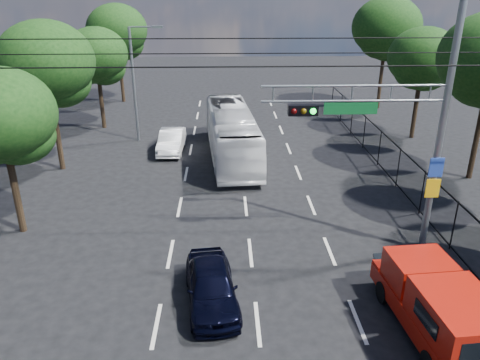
{
  "coord_description": "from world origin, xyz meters",
  "views": [
    {
      "loc": [
        -0.9,
        -7.14,
        9.3
      ],
      "look_at": [
        -0.38,
        8.38,
        2.8
      ],
      "focal_mm": 35.0,
      "sensor_mm": 36.0,
      "label": 1
    }
  ],
  "objects_px": {
    "signal_mast": "(409,115)",
    "red_pickup": "(438,305)",
    "navy_hatchback": "(211,286)",
    "white_van": "(172,141)",
    "white_bus": "(232,134)"
  },
  "relations": [
    {
      "from": "navy_hatchback",
      "to": "signal_mast",
      "type": "bearing_deg",
      "value": 16.9
    },
    {
      "from": "red_pickup",
      "to": "navy_hatchback",
      "type": "xyz_separation_m",
      "value": [
        -6.39,
        1.63,
        -0.37
      ]
    },
    {
      "from": "white_bus",
      "to": "white_van",
      "type": "height_order",
      "value": "white_bus"
    },
    {
      "from": "white_bus",
      "to": "signal_mast",
      "type": "bearing_deg",
      "value": -65.98
    },
    {
      "from": "signal_mast",
      "to": "navy_hatchback",
      "type": "relative_size",
      "value": 2.5
    },
    {
      "from": "signal_mast",
      "to": "red_pickup",
      "type": "bearing_deg",
      "value": -93.46
    },
    {
      "from": "red_pickup",
      "to": "white_van",
      "type": "bearing_deg",
      "value": 119.16
    },
    {
      "from": "red_pickup",
      "to": "navy_hatchback",
      "type": "bearing_deg",
      "value": 165.67
    },
    {
      "from": "red_pickup",
      "to": "white_bus",
      "type": "height_order",
      "value": "white_bus"
    },
    {
      "from": "navy_hatchback",
      "to": "white_van",
      "type": "xyz_separation_m",
      "value": [
        -2.73,
        14.72,
        -0.0
      ]
    },
    {
      "from": "signal_mast",
      "to": "white_van",
      "type": "bearing_deg",
      "value": 128.66
    },
    {
      "from": "white_van",
      "to": "red_pickup",
      "type": "bearing_deg",
      "value": -59.5
    },
    {
      "from": "white_van",
      "to": "signal_mast",
      "type": "bearing_deg",
      "value": -50.01
    },
    {
      "from": "navy_hatchback",
      "to": "white_van",
      "type": "distance_m",
      "value": 14.97
    },
    {
      "from": "red_pickup",
      "to": "signal_mast",
      "type": "bearing_deg",
      "value": 86.54
    }
  ]
}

